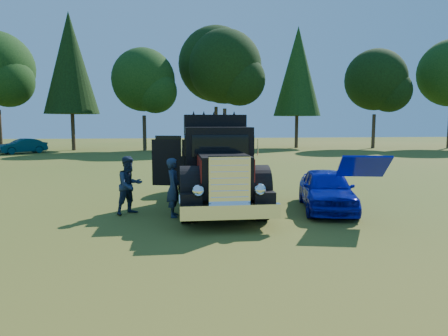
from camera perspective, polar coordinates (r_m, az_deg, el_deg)
ground at (r=10.84m, az=-1.47°, el=-8.14°), size 120.00×120.00×0.00m
treeline at (r=39.05m, az=-10.92°, el=13.75°), size 72.10×25.27×13.84m
diamond_t_truck at (r=13.06m, az=-1.08°, el=0.08°), size 3.35×7.16×3.00m
hotrod_coupe at (r=12.98m, az=14.47°, el=-2.96°), size 2.31×4.27×1.89m
spectator_near at (r=11.71m, az=-7.20°, el=-2.79°), size 0.42×0.63×1.72m
spectator_far at (r=12.30m, az=-13.33°, el=-2.40°), size 1.08×1.05×1.75m
distant_teal_car at (r=39.66m, az=-26.84°, el=2.81°), size 3.92×3.61×1.31m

